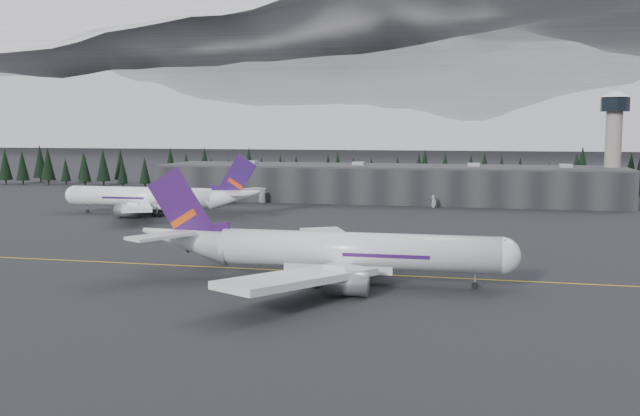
% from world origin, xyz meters
% --- Properties ---
extents(ground, '(1400.00, 1400.00, 0.00)m').
position_xyz_m(ground, '(0.00, 0.00, 0.00)').
color(ground, black).
rests_on(ground, ground).
extents(taxiline, '(400.00, 0.40, 0.02)m').
position_xyz_m(taxiline, '(0.00, -2.00, 0.01)').
color(taxiline, gold).
rests_on(taxiline, ground).
extents(terminal, '(160.00, 30.00, 12.60)m').
position_xyz_m(terminal, '(0.00, 125.00, 6.30)').
color(terminal, black).
rests_on(terminal, ground).
extents(control_tower, '(10.00, 10.00, 37.70)m').
position_xyz_m(control_tower, '(75.00, 128.00, 23.41)').
color(control_tower, gray).
rests_on(control_tower, ground).
extents(treeline, '(360.00, 20.00, 15.00)m').
position_xyz_m(treeline, '(0.00, 162.00, 7.50)').
color(treeline, black).
rests_on(treeline, ground).
extents(mountain_ridge, '(4400.00, 900.00, 420.00)m').
position_xyz_m(mountain_ridge, '(0.00, 1000.00, 0.00)').
color(mountain_ridge, white).
rests_on(mountain_ridge, ground).
extents(jet_main, '(64.72, 59.75, 19.03)m').
position_xyz_m(jet_main, '(7.47, -9.86, 5.37)').
color(jet_main, silver).
rests_on(jet_main, ground).
extents(jet_parked, '(62.38, 57.62, 18.35)m').
position_xyz_m(jet_parked, '(-60.05, 69.41, 5.17)').
color(jet_parked, white).
rests_on(jet_parked, ground).
extents(gse_vehicle_a, '(2.75, 5.06, 1.34)m').
position_xyz_m(gse_vehicle_a, '(-40.21, 107.27, 0.67)').
color(gse_vehicle_a, '#BBBBBD').
rests_on(gse_vehicle_a, ground).
extents(gse_vehicle_b, '(4.50, 2.27, 1.47)m').
position_xyz_m(gse_vehicle_b, '(17.97, 106.11, 0.74)').
color(gse_vehicle_b, silver).
rests_on(gse_vehicle_b, ground).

